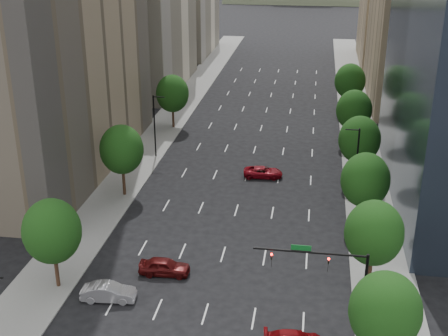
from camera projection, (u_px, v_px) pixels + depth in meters
The scene contains 20 objects.
sidewalk_left at pixel (132, 169), 80.93m from camera, with size 6.00×200.00×0.15m, color slate.
sidewalk_right at pixel (368, 183), 76.57m from camera, with size 6.00×200.00×0.15m, color slate.
filler_left at pixel (183, 16), 148.25m from camera, with size 14.00×26.00×18.00m, color beige.
parking_tan_right at pixel (416, 18), 106.05m from camera, with size 14.00×30.00×30.00m, color #8C7759.
filler_right at pixel (392, 27), 138.86m from camera, with size 14.00×26.00×16.00m, color #8C7759.
tree_right_0 at pixel (385, 311), 42.79m from camera, with size 5.20×5.20×8.39m.
tree_right_1 at pixel (374, 233), 52.69m from camera, with size 5.20×5.20×8.75m.
tree_right_2 at pixel (365, 180), 63.71m from camera, with size 5.20×5.20×8.61m.
tree_right_3 at pixel (360, 140), 74.56m from camera, with size 5.20×5.20×8.89m.
tree_right_4 at pixel (354, 110), 87.50m from camera, with size 5.20×5.20×8.46m.
tree_right_5 at pixel (350, 81), 102.00m from camera, with size 5.20×5.20×8.75m.
tree_left_0 at pixel (52, 231), 52.98m from camera, with size 5.20×5.20×8.75m.
tree_left_1 at pixel (122, 149), 71.16m from camera, with size 5.20×5.20×8.97m.
tree_left_2 at pixel (172, 94), 95.01m from camera, with size 5.20×5.20×8.68m.
streetlight_rn at pixel (356, 162), 70.47m from camera, with size 1.70×0.20×9.00m.
streetlight_ln at pixel (155, 124), 83.38m from camera, with size 1.70×0.20×9.00m.
traffic_signal at pixel (334, 272), 47.92m from camera, with size 9.12×0.40×7.38m.
car_maroon at pixel (165, 267), 56.84m from camera, with size 1.95×4.84×1.65m, color #490C0C.
car_silver at pixel (109, 292), 52.97m from camera, with size 1.68×4.83×1.59m, color gray.
car_red_far at pixel (263, 172), 78.35m from camera, with size 2.33×5.05×1.40m, color maroon.
Camera 1 is at (8.10, -11.97, 31.16)m, focal length 48.36 mm.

